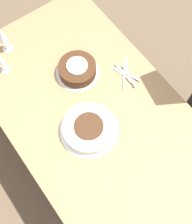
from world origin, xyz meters
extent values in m
plane|color=brown|center=(0.00, 0.00, 0.00)|extent=(12.00, 12.00, 0.00)
cube|color=#9E754C|center=(0.00, 0.00, 0.76)|extent=(1.79, 0.99, 0.03)
cylinder|color=brown|center=(0.82, -0.42, 0.37)|extent=(0.07, 0.07, 0.75)
cylinder|color=white|center=(-0.05, 0.09, 0.78)|extent=(0.34, 0.34, 0.01)
cylinder|color=silver|center=(-0.05, 0.09, 0.81)|extent=(0.30, 0.30, 0.06)
cylinder|color=#422614|center=(-0.05, 0.09, 0.85)|extent=(0.17, 0.17, 0.01)
cylinder|color=white|center=(0.30, -0.08, 0.78)|extent=(0.28, 0.28, 0.01)
cylinder|color=#422614|center=(0.30, -0.08, 0.82)|extent=(0.24, 0.24, 0.08)
cylinder|color=silver|center=(0.30, -0.08, 0.86)|extent=(0.13, 0.13, 0.01)
cylinder|color=silver|center=(0.72, 0.19, 0.78)|extent=(0.07, 0.07, 0.00)
cylinder|color=silver|center=(0.72, 0.19, 0.82)|extent=(0.01, 0.01, 0.09)
cone|color=silver|center=(0.72, 0.19, 0.93)|extent=(0.05, 0.05, 0.12)
cylinder|color=silver|center=(0.59, 0.28, 0.78)|extent=(0.06, 0.06, 0.00)
cylinder|color=silver|center=(0.59, 0.28, 0.82)|extent=(0.01, 0.01, 0.08)
cone|color=silver|center=(0.59, 0.28, 0.91)|extent=(0.04, 0.04, 0.10)
cube|color=silver|center=(0.14, -0.35, 0.78)|extent=(0.15, 0.10, 0.00)
cube|color=silver|center=(0.13, -0.30, 0.78)|extent=(0.17, 0.06, 0.00)
cube|color=silver|center=(0.10, -0.29, 0.78)|extent=(0.14, 0.11, 0.00)
cube|color=silver|center=(0.13, -0.31, 0.79)|extent=(0.17, 0.01, 0.00)
cube|color=silver|center=(0.10, -0.33, 0.79)|extent=(0.16, 0.07, 0.00)
cube|color=silver|center=(0.09, -0.32, 0.79)|extent=(0.17, 0.04, 0.00)
camera|label=1|loc=(-0.58, 0.42, 2.49)|focal=50.00mm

